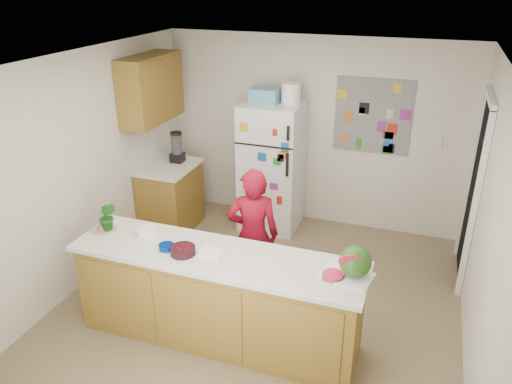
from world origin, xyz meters
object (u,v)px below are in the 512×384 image
(refrigerator, at_px, (272,167))
(cherry_bowl, at_px, (183,250))
(person, at_px, (253,236))
(watermelon, at_px, (355,261))

(refrigerator, xyz_separation_m, cherry_bowl, (-0.03, -2.47, 0.11))
(refrigerator, xyz_separation_m, person, (0.33, -1.64, -0.11))
(refrigerator, distance_m, cherry_bowl, 2.47)
(watermelon, height_order, cherry_bowl, watermelon)
(refrigerator, relative_size, watermelon, 6.42)
(refrigerator, bearing_deg, watermelon, -57.80)
(person, distance_m, cherry_bowl, 0.93)
(refrigerator, relative_size, person, 1.16)
(cherry_bowl, bearing_deg, watermelon, 5.87)
(refrigerator, bearing_deg, person, -78.62)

